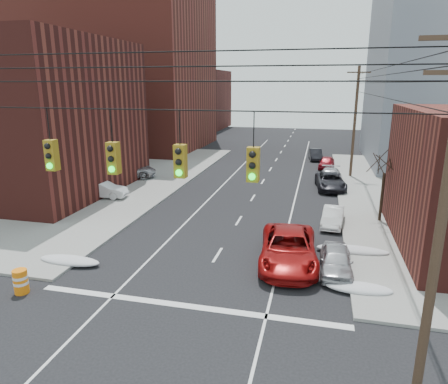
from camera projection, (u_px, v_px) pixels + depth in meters
The scene contains 24 objects.
sidewalk_nw at pixel (8, 173), 42.64m from camera, with size 40.00×40.00×0.15m, color gray.
building_brick_tall at pixel (119, 43), 57.75m from camera, with size 24.00×20.00×30.00m, color maroon.
building_brick_near at pixel (4, 117), 35.13m from camera, with size 20.00×16.00×13.00m, color #4F1C17.
building_brick_far at pixel (172, 100), 84.95m from camera, with size 22.00×18.00×12.00m, color #4F1C17.
building_glass at pixel (436, 74), 68.61m from camera, with size 20.00×18.00×22.00m, color gray.
utility_pole_right at pixel (441, 222), 10.62m from camera, with size 2.20×0.28×11.00m.
utility_pole_far at pixel (355, 121), 39.70m from camera, with size 2.20×0.28×11.00m.
traffic_signals at pixel (146, 158), 12.12m from camera, with size 17.00×0.42×2.02m.
bare_tree at pixel (382, 190), 27.23m from camera, with size 2.09×2.20×4.93m.
snow_nw at pixel (70, 261), 21.30m from camera, with size 3.50×1.08×0.42m, color silver.
snow_ne at pixel (359, 288), 18.43m from camera, with size 3.00×1.08×0.42m, color silver.
snow_east_far at pixel (352, 250), 22.65m from camera, with size 4.00×1.08×0.42m, color silver.
red_pickup at pixel (288, 248), 21.18m from camera, with size 2.93×6.35×1.77m, color maroon.
parked_car_a at pixel (336, 261), 20.21m from camera, with size 1.58×3.94×1.34m, color #B0AFB4.
parked_car_b at pixel (333, 217), 27.03m from camera, with size 1.31×3.76×1.24m, color white.
parked_car_c at pixel (330, 181), 36.36m from camera, with size 2.44×5.29×1.47m, color black.
parked_car_d at pixel (330, 177), 38.03m from camera, with size 2.05×5.05×1.47m, color #A6A7AB.
parked_car_e at pixel (327, 163), 45.33m from camera, with size 1.57×3.90×1.33m, color maroon.
parked_car_f at pixel (315, 154), 50.47m from camera, with size 1.46×4.17×1.38m, color black.
lot_car_a at pixel (102, 190), 33.14m from camera, with size 1.43×4.10×1.35m, color silver.
lot_car_b at pixel (128, 170), 40.10m from camera, with size 2.59×5.62×1.56m, color #A8A8AD.
lot_car_c at pixel (58, 179), 36.89m from camera, with size 1.77×4.35×1.26m, color black.
lot_car_d at pixel (83, 170), 40.97m from camera, with size 1.54×3.83×1.31m, color #A3A2A7.
construction_barrel at pixel (21, 281), 18.28m from camera, with size 0.68×0.68×1.15m.
Camera 1 is at (5.21, -8.11, 9.34)m, focal length 32.00 mm.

